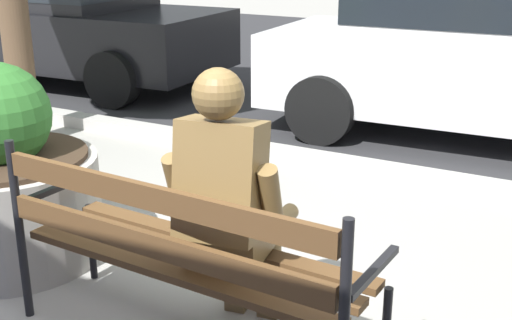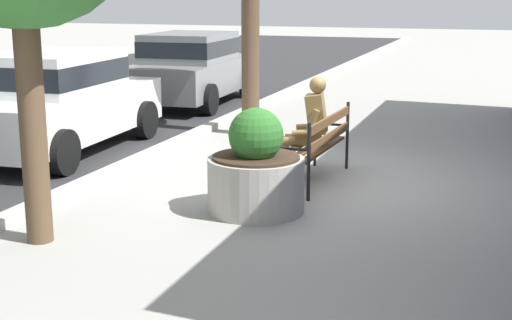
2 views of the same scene
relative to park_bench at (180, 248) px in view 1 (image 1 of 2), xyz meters
The scene contains 7 objects.
street_surface 7.35m from the park_bench, 90.47° to the left, with size 60.00×9.00×0.01m, color #2D2D30.
curb_stone 2.77m from the park_bench, 91.27° to the left, with size 60.00×0.20×0.12m, color #B2AFA8.
park_bench is the anchor object (origin of this frame).
bronze_statue_seated 0.30m from the park_bench, 51.02° to the left, with size 0.60×0.83×1.37m.
concrete_planter 1.53m from the park_bench, 167.16° to the left, with size 1.10×1.10×1.19m.
parked_car_black 6.38m from the park_bench, 137.91° to the left, with size 4.17×2.07×1.56m.
parked_car_white 4.31m from the park_bench, 83.58° to the left, with size 4.17×2.07×1.56m.
Camera 1 is at (1.69, -2.10, 1.91)m, focal length 47.85 mm.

